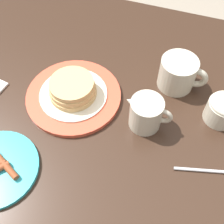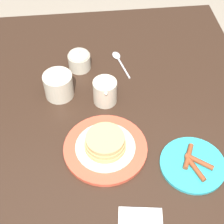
% 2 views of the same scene
% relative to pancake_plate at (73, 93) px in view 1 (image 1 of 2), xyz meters
% --- Properties ---
extents(ground_plane, '(8.00, 8.00, 0.00)m').
position_rel_pancake_plate_xyz_m(ground_plane, '(0.02, -0.04, -0.77)').
color(ground_plane, gray).
extents(dining_table, '(1.37, 0.96, 0.75)m').
position_rel_pancake_plate_xyz_m(dining_table, '(0.02, -0.04, -0.13)').
color(dining_table, '#332116').
rests_on(dining_table, ground_plane).
extents(pancake_plate, '(0.24, 0.24, 0.06)m').
position_rel_pancake_plate_xyz_m(pancake_plate, '(0.00, 0.00, 0.00)').
color(pancake_plate, '#DB5138').
rests_on(pancake_plate, dining_table).
extents(coffee_mug, '(0.12, 0.09, 0.08)m').
position_rel_pancake_plate_xyz_m(coffee_mug, '(0.24, 0.13, 0.02)').
color(coffee_mug, beige).
rests_on(coffee_mug, dining_table).
extents(creamer_pitcher, '(0.11, 0.08, 0.09)m').
position_rel_pancake_plate_xyz_m(creamer_pitcher, '(0.19, -0.02, 0.02)').
color(creamer_pitcher, beige).
rests_on(creamer_pitcher, dining_table).
extents(sugar_bowl, '(0.08, 0.08, 0.08)m').
position_rel_pancake_plate_xyz_m(sugar_bowl, '(0.36, 0.06, 0.02)').
color(sugar_bowl, beige).
rests_on(sugar_bowl, dining_table).
extents(spoon, '(0.15, 0.05, 0.01)m').
position_rel_pancake_plate_xyz_m(spoon, '(0.38, -0.08, -0.02)').
color(spoon, silver).
rests_on(spoon, dining_table).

